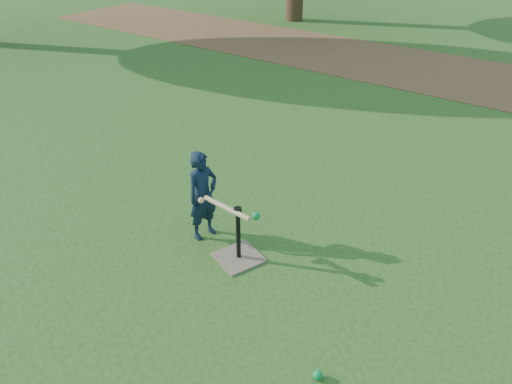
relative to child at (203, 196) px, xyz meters
The scene contains 6 objects.
ground 1.09m from the child, 13.61° to the right, with size 80.00×80.00×0.00m, color #285116.
dirt_strip 7.35m from the child, 82.64° to the left, with size 24.00×3.00×0.01m, color brown.
child is the anchor object (origin of this frame).
wiffle_ball_ground 2.21m from the child, 25.27° to the right, with size 0.08×0.08×0.08m, color #0C863A.
batting_tee 0.69m from the child, 11.29° to the right, with size 0.55×0.55×0.61m.
swing_action 0.49m from the child, 14.48° to the right, with size 0.68×0.18×0.08m.
Camera 1 is at (2.15, -3.05, 3.22)m, focal length 35.00 mm.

